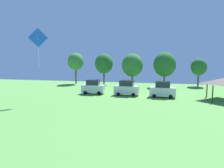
{
  "coord_description": "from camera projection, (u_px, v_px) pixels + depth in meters",
  "views": [
    {
      "loc": [
        1.43,
        1.46,
        7.66
      ],
      "look_at": [
        -1.66,
        16.69,
        5.54
      ],
      "focal_mm": 38.0,
      "sensor_mm": 36.0,
      "label": 1
    }
  ],
  "objects": [
    {
      "name": "kite_flying_1",
      "position": [
        38.0,
        39.0,
        35.57
      ],
      "size": [
        2.38,
        1.74,
        5.87
      ],
      "color": "blue"
    },
    {
      "name": "parked_car_leftmost",
      "position": [
        93.0,
        87.0,
        43.29
      ],
      "size": [
        4.15,
        2.01,
        2.61
      ],
      "rotation": [
        0.0,
        0.0,
        0.02
      ],
      "color": "silver",
      "rests_on": "ground"
    },
    {
      "name": "parked_car_second_from_left",
      "position": [
        127.0,
        88.0,
        41.76
      ],
      "size": [
        4.43,
        2.18,
        2.68
      ],
      "rotation": [
        0.0,
        0.0,
        -0.07
      ],
      "color": "silver",
      "rests_on": "ground"
    },
    {
      "name": "parked_car_third_from_left",
      "position": [
        163.0,
        90.0,
        40.0
      ],
      "size": [
        4.42,
        2.15,
        2.7
      ],
      "rotation": [
        0.0,
        0.0,
        -0.05
      ],
      "color": "silver",
      "rests_on": "ground"
    },
    {
      "name": "treeline_tree_0",
      "position": [
        76.0,
        62.0,
        56.95
      ],
      "size": [
        3.81,
        3.81,
        7.41
      ],
      "color": "brown",
      "rests_on": "ground"
    },
    {
      "name": "treeline_tree_1",
      "position": [
        104.0,
        64.0,
        56.32
      ],
      "size": [
        4.3,
        4.3,
        7.23
      ],
      "color": "brown",
      "rests_on": "ground"
    },
    {
      "name": "treeline_tree_2",
      "position": [
        132.0,
        65.0,
        54.11
      ],
      "size": [
        4.8,
        4.8,
        7.26
      ],
      "color": "brown",
      "rests_on": "ground"
    },
    {
      "name": "treeline_tree_3",
      "position": [
        165.0,
        65.0,
        52.07
      ],
      "size": [
        4.91,
        4.91,
        7.57
      ],
      "color": "brown",
      "rests_on": "ground"
    },
    {
      "name": "treeline_tree_4",
      "position": [
        199.0,
        67.0,
        52.73
      ],
      "size": [
        3.5,
        3.5,
        6.24
      ],
      "color": "brown",
      "rests_on": "ground"
    }
  ]
}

